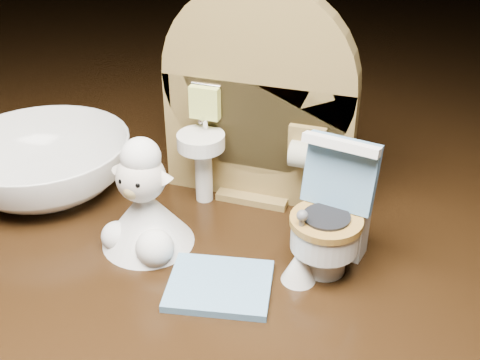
# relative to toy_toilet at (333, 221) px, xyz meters

# --- Properties ---
(backdrop_panel) EXTENTS (0.13, 0.05, 0.15)m
(backdrop_panel) POSITION_rel_toy_toilet_xyz_m (-0.07, 0.06, 0.04)
(backdrop_panel) COLOR olive
(backdrop_panel) RESTS_ON ground
(toy_toilet) EXTENTS (0.05, 0.06, 0.08)m
(toy_toilet) POSITION_rel_toy_toilet_xyz_m (0.00, 0.00, 0.00)
(toy_toilet) COLOR white
(toy_toilet) RESTS_ON ground
(bath_mat) EXTENTS (0.07, 0.06, 0.00)m
(bath_mat) POSITION_rel_toy_toilet_xyz_m (-0.05, -0.04, -0.03)
(bath_mat) COLOR #5F8FB9
(bath_mat) RESTS_ON ground
(toilet_brush) EXTENTS (0.02, 0.02, 0.05)m
(toilet_brush) POSITION_rel_toy_toilet_xyz_m (-0.01, -0.02, -0.02)
(toilet_brush) COLOR white
(toilet_brush) RESTS_ON ground
(plush_lamb) EXTENTS (0.06, 0.06, 0.07)m
(plush_lamb) POSITION_rel_toy_toilet_xyz_m (-0.11, -0.02, -0.00)
(plush_lamb) COLOR white
(plush_lamb) RESTS_ON ground
(ceramic_bowl) EXTENTS (0.13, 0.13, 0.04)m
(ceramic_bowl) POSITION_rel_toy_toilet_xyz_m (-0.21, 0.02, -0.01)
(ceramic_bowl) COLOR white
(ceramic_bowl) RESTS_ON ground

